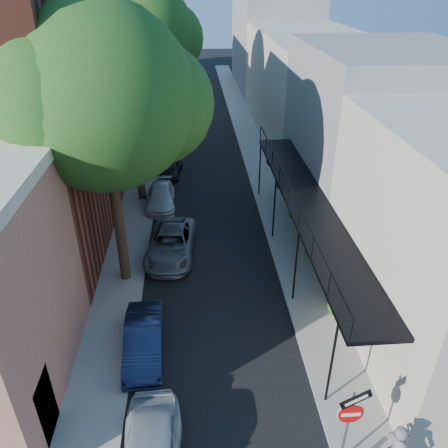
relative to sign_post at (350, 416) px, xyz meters
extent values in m
cube|color=black|center=(-3.16, 29.03, -2.03)|extent=(6.00, 64.00, 0.01)
cube|color=gray|center=(-7.16, 29.03, -1.98)|extent=(2.00, 64.00, 0.12)
cube|color=gray|center=(0.84, 29.03, -1.98)|extent=(2.00, 64.00, 0.12)
cube|color=beige|center=(-8.21, 1.53, -0.84)|extent=(0.10, 1.20, 2.20)
cube|color=gray|center=(-8.18, 13.03, 5.96)|extent=(0.06, 7.00, 4.00)
cube|color=gray|center=(-12.16, 25.03, 2.46)|extent=(8.00, 12.00, 9.00)
cube|color=#BFB39E|center=(-12.16, 39.03, 2.96)|extent=(8.00, 16.00, 10.00)
cube|color=#B06D5A|center=(-12.16, 53.03, 1.96)|extent=(8.00, 12.00, 8.00)
cube|color=gray|center=(5.84, 14.03, 2.46)|extent=(8.00, 10.00, 9.00)
cube|color=#BFB39E|center=(5.84, 29.03, 1.96)|extent=(8.00, 20.00, 8.00)
cube|color=gray|center=(5.84, 47.03, 2.96)|extent=(8.00, 16.00, 10.00)
cube|color=black|center=(1.04, 9.03, 1.46)|extent=(2.00, 16.00, 0.15)
cube|color=black|center=(0.09, 9.03, 2.34)|extent=(0.05, 16.00, 0.05)
cylinder|color=black|center=(0.14, 2.03, -0.23)|extent=(0.08, 0.08, 3.40)
cylinder|color=black|center=(0.14, 17.03, -0.23)|extent=(0.08, 0.08, 3.40)
sphere|color=#1B4714|center=(0.44, 3.03, 1.01)|extent=(0.60, 0.60, 0.60)
sphere|color=#1B4714|center=(0.44, 9.03, 1.01)|extent=(0.60, 0.60, 0.60)
sphere|color=#1B4714|center=(0.44, 15.03, 1.01)|extent=(0.60, 0.60, 0.60)
cylinder|color=#595B60|center=(-0.01, 0.03, -0.59)|extent=(0.07, 0.07, 2.90)
cylinder|color=red|center=(-0.01, -0.01, 0.11)|extent=(0.66, 0.04, 0.66)
cube|color=white|center=(-0.01, -0.04, 0.11)|extent=(0.50, 0.02, 0.10)
cylinder|color=white|center=(-0.01, 0.01, 0.11)|extent=(0.70, 0.02, 0.70)
cube|color=black|center=(0.04, -0.02, 0.66)|extent=(0.89, 0.15, 0.58)
cube|color=white|center=(0.04, -0.05, 0.66)|extent=(0.60, 0.10, 0.31)
cylinder|color=#362615|center=(-6.96, 9.03, 1.46)|extent=(0.44, 0.44, 7.00)
sphere|color=#1B4714|center=(-6.96, 9.03, 5.98)|extent=(6.80, 6.80, 6.80)
sphere|color=#1B4714|center=(-5.26, 10.05, 5.48)|extent=(4.76, 4.76, 4.76)
cylinder|color=#362615|center=(-6.96, 17.03, 1.11)|extent=(0.44, 0.44, 6.30)
sphere|color=#1B4714|center=(-6.96, 17.03, 5.16)|extent=(6.00, 6.00, 6.00)
sphere|color=#1B4714|center=(-5.46, 17.93, 4.66)|extent=(4.20, 4.20, 4.20)
cylinder|color=#362615|center=(-6.96, 26.03, 1.64)|extent=(0.44, 0.44, 7.35)
sphere|color=#1B4714|center=(-6.96, 26.03, 6.36)|extent=(7.00, 7.00, 7.00)
sphere|color=#1B4714|center=(-5.21, 27.08, 5.86)|extent=(4.90, 4.90, 4.90)
imported|color=#141D3E|center=(-5.76, 4.56, -1.42)|extent=(1.45, 3.76, 1.22)
imported|color=slate|center=(-4.98, 10.82, -1.39)|extent=(2.58, 4.83, 1.29)
imported|color=silver|center=(-5.76, 16.15, -1.48)|extent=(1.67, 3.88, 1.11)
imported|color=black|center=(-5.38, 20.66, -1.46)|extent=(1.71, 3.51, 1.15)
imported|color=gray|center=(-5.18, 26.70, -1.37)|extent=(1.90, 4.16, 1.32)
camera|label=1|loc=(-3.74, -6.98, 9.80)|focal=35.00mm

